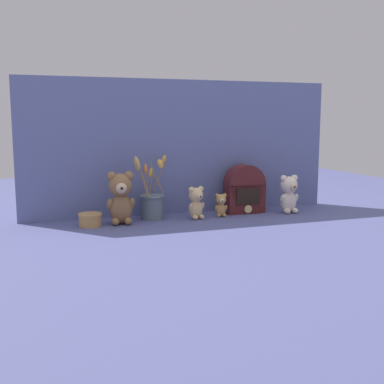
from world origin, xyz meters
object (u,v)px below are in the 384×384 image
at_px(teddy_bear_medium, 289,193).
at_px(teddy_bear_tiny, 221,205).
at_px(vintage_radio, 244,190).
at_px(decorative_tin_tall, 90,220).
at_px(flower_vase, 152,202).
at_px(teddy_bear_large, 121,197).
at_px(teddy_bear_small, 196,202).

xyz_separation_m(teddy_bear_medium, teddy_bear_tiny, (-0.36, 0.03, -0.04)).
distance_m(teddy_bear_tiny, vintage_radio, 0.17).
relative_size(teddy_bear_medium, decorative_tin_tall, 1.86).
height_order(flower_vase, decorative_tin_tall, flower_vase).
height_order(teddy_bear_large, teddy_bear_tiny, teddy_bear_large).
bearing_deg(teddy_bear_tiny, vintage_radio, 20.46).
relative_size(flower_vase, decorative_tin_tall, 2.96).
bearing_deg(teddy_bear_medium, teddy_bear_tiny, 175.92).
distance_m(teddy_bear_small, teddy_bear_tiny, 0.14).
relative_size(teddy_bear_small, vintage_radio, 0.64).
distance_m(vintage_radio, decorative_tin_tall, 0.79).
xyz_separation_m(teddy_bear_small, flower_vase, (-0.20, 0.07, 0.00)).
bearing_deg(teddy_bear_large, decorative_tin_tall, -177.28).
bearing_deg(decorative_tin_tall, teddy_bear_small, -0.08).
bearing_deg(teddy_bear_small, teddy_bear_large, 178.83).
bearing_deg(teddy_bear_small, flower_vase, 161.67).
bearing_deg(decorative_tin_tall, teddy_bear_large, 2.72).
bearing_deg(decorative_tin_tall, flower_vase, 12.23).
xyz_separation_m(teddy_bear_large, teddy_bear_medium, (0.86, -0.02, -0.02)).
bearing_deg(teddy_bear_small, teddy_bear_medium, -1.44).
relative_size(teddy_bear_large, vintage_radio, 0.98).
relative_size(teddy_bear_small, flower_vase, 0.51).
xyz_separation_m(teddy_bear_tiny, flower_vase, (-0.33, 0.05, 0.02)).
xyz_separation_m(teddy_bear_large, teddy_bear_tiny, (0.49, 0.01, -0.07)).
height_order(teddy_bear_medium, decorative_tin_tall, teddy_bear_medium).
height_order(teddy_bear_tiny, flower_vase, flower_vase).
height_order(teddy_bear_small, teddy_bear_tiny, teddy_bear_small).
distance_m(teddy_bear_large, teddy_bear_medium, 0.86).
distance_m(teddy_bear_small, decorative_tin_tall, 0.50).
distance_m(teddy_bear_medium, decorative_tin_tall, 1.00).
bearing_deg(flower_vase, teddy_bear_small, -18.33).
height_order(flower_vase, vintage_radio, flower_vase).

